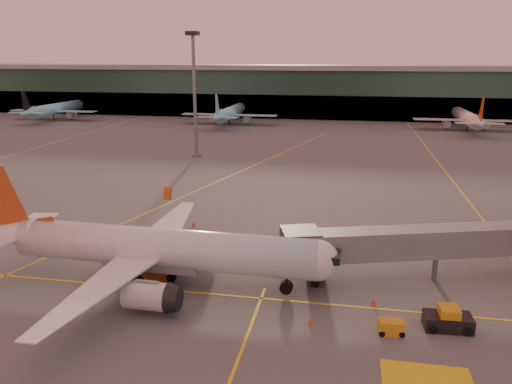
% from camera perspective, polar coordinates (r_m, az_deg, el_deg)
% --- Properties ---
extents(ground, '(600.00, 600.00, 0.00)m').
position_cam_1_polar(ground, '(42.53, -7.49, -14.45)').
color(ground, '#4C4F54').
rests_on(ground, ground).
extents(taxi_markings, '(100.12, 173.00, 0.01)m').
position_cam_1_polar(taxi_markings, '(84.40, -2.92, 0.95)').
color(taxi_markings, yellow).
rests_on(taxi_markings, ground).
extents(terminal, '(400.00, 20.00, 17.60)m').
position_cam_1_polar(terminal, '(177.53, 6.92, 11.36)').
color(terminal, '#19382D').
rests_on(terminal, ground).
extents(mast_west_near, '(2.40, 2.40, 25.60)m').
position_cam_1_polar(mast_west_near, '(106.05, -7.07, 11.96)').
color(mast_west_near, slate).
rests_on(mast_west_near, ground).
extents(distant_aircraft_row, '(350.00, 34.00, 13.00)m').
position_cam_1_polar(distant_aircraft_row, '(154.35, 10.23, 7.35)').
color(distant_aircraft_row, '#8CD7EA').
rests_on(distant_aircraft_row, ground).
extents(main_airplane, '(35.60, 31.99, 10.76)m').
position_cam_1_polar(main_airplane, '(48.09, -11.83, -6.37)').
color(main_airplane, silver).
rests_on(main_airplane, ground).
extents(jet_bridge, '(30.25, 11.92, 5.49)m').
position_cam_1_polar(jet_bridge, '(51.37, 21.43, -5.39)').
color(jet_bridge, slate).
rests_on(jet_bridge, ground).
extents(catering_truck, '(6.07, 3.14, 4.52)m').
position_cam_1_polar(catering_truck, '(49.88, -11.71, -6.70)').
color(catering_truck, '#B54B19').
rests_on(catering_truck, ground).
extents(gpu_cart, '(2.07, 1.39, 1.14)m').
position_cam_1_polar(gpu_cart, '(41.66, 15.18, -14.69)').
color(gpu_cart, '#C79018').
rests_on(gpu_cart, ground).
extents(pushback_tug, '(3.78, 2.19, 1.89)m').
position_cam_1_polar(pushback_tug, '(43.57, 21.10, -13.50)').
color(pushback_tug, black).
rests_on(pushback_tug, ground).
extents(cone_nose, '(0.42, 0.42, 0.53)m').
position_cam_1_polar(cone_nose, '(45.78, 13.29, -12.09)').
color(cone_nose, '#E93E0C').
rests_on(cone_nose, ground).
extents(cone_wing_left, '(0.45, 0.45, 0.57)m').
position_cam_1_polar(cone_wing_left, '(64.16, -7.14, -3.62)').
color(cone_wing_left, '#E93E0C').
rests_on(cone_wing_left, ground).
extents(cone_fwd, '(0.38, 0.38, 0.49)m').
position_cam_1_polar(cone_fwd, '(41.97, 6.18, -14.47)').
color(cone_fwd, '#E93E0C').
rests_on(cone_fwd, ground).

